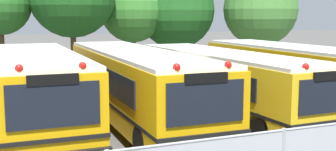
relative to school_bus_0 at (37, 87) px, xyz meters
The scene contains 9 objects.
ground_plane 5.26m from the school_bus_0, ahead, with size 160.00×160.00×0.00m, color #514F4C.
school_bus_0 is the anchor object (origin of this frame).
school_bus_1 3.29m from the school_bus_0, ahead, with size 2.68×11.66×2.69m.
school_bus_2 6.73m from the school_bus_0, ahead, with size 2.67×11.03×2.54m.
school_bus_3 10.25m from the school_bus_0, ahead, with size 2.79×10.85×2.65m.
tree_1 11.39m from the school_bus_0, 93.30° to the left, with size 3.40×3.40×6.10m.
tree_3 13.67m from the school_bus_0, 58.69° to the left, with size 4.05×4.05×6.15m.
tree_4 15.33m from the school_bus_0, 48.67° to the left, with size 4.99×4.99×6.62m.
tree_5 18.14m from the school_bus_0, 31.91° to the left, with size 4.84×4.84×6.62m.
Camera 1 is at (-6.39, -14.24, 3.73)m, focal length 45.77 mm.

